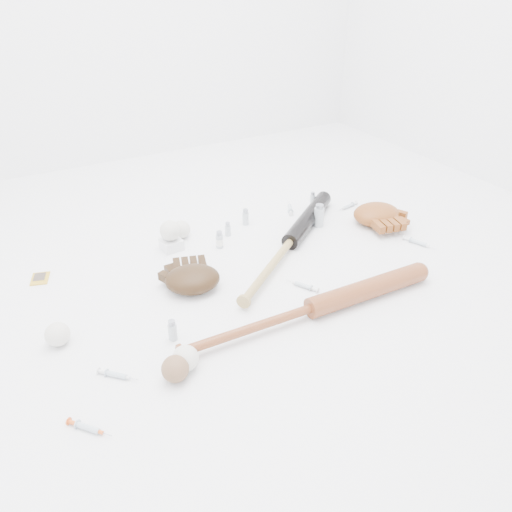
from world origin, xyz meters
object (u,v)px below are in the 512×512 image
bat_dark (290,241)px  glove_dark (192,279)px  pedestal (171,244)px  bat_wood (312,308)px

bat_dark → glove_dark: size_ratio=4.12×
bat_dark → pedestal: 0.48m
pedestal → bat_dark: bearing=-29.2°
bat_dark → glove_dark: (-0.45, -0.07, 0.01)m
bat_wood → pedestal: bearing=111.9°
bat_dark → bat_wood: 0.44m
bat_dark → glove_dark: 0.46m
pedestal → glove_dark: bearing=-96.7°
bat_dark → bat_wood: (-0.18, -0.41, 0.00)m
bat_dark → pedestal: bat_dark is taller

